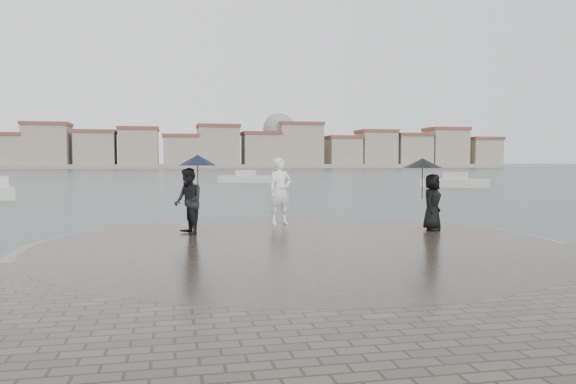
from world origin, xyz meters
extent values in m
plane|color=#2B3835|center=(0.00, 0.00, 0.00)|extent=(400.00, 400.00, 0.00)
cylinder|color=gray|center=(0.00, 3.50, 0.16)|extent=(12.50, 12.50, 0.32)
cylinder|color=#2D261E|center=(0.00, 3.50, 0.18)|extent=(11.90, 11.90, 0.36)
imported|color=white|center=(0.27, 7.20, 1.34)|extent=(0.81, 0.62, 1.97)
imported|color=black|center=(-2.48, 5.41, 1.21)|extent=(0.88, 0.99, 1.71)
cylinder|color=black|center=(-2.23, 5.51, 1.71)|extent=(0.02, 0.02, 0.90)
cone|color=black|center=(-2.23, 5.51, 2.26)|extent=(1.01, 1.01, 0.28)
imported|color=black|center=(3.99, 4.85, 1.12)|extent=(0.86, 0.88, 1.53)
cylinder|color=black|center=(3.74, 4.95, 1.66)|extent=(0.02, 0.02, 0.90)
cone|color=black|center=(3.74, 4.95, 2.18)|extent=(1.08, 1.08, 0.26)
cube|color=gray|center=(0.00, 163.00, 0.60)|extent=(260.00, 20.00, 1.20)
cube|color=#A29580|center=(-48.00, 160.00, 4.50)|extent=(10.00, 10.00, 9.00)
cube|color=brown|center=(-48.00, 160.00, 9.50)|extent=(10.60, 10.60, 1.00)
cube|color=#A29580|center=(-37.00, 160.00, 6.00)|extent=(12.00, 10.00, 12.00)
cube|color=brown|center=(-37.00, 160.00, 12.50)|extent=(12.60, 10.60, 1.00)
cube|color=#A29580|center=(-24.00, 160.00, 5.00)|extent=(11.00, 10.00, 10.00)
cube|color=brown|center=(-24.00, 160.00, 10.50)|extent=(11.60, 10.60, 1.00)
cube|color=#A29580|center=(-12.00, 160.00, 5.50)|extent=(11.00, 10.00, 11.00)
cube|color=brown|center=(-12.00, 160.00, 11.50)|extent=(11.60, 10.60, 1.00)
cube|color=#A29580|center=(0.00, 160.00, 4.50)|extent=(10.00, 10.00, 9.00)
cube|color=brown|center=(0.00, 160.00, 9.50)|extent=(10.60, 10.60, 1.00)
cube|color=#A29580|center=(11.00, 160.00, 6.00)|extent=(12.00, 10.00, 12.00)
cube|color=brown|center=(11.00, 160.00, 12.50)|extent=(12.60, 10.60, 1.00)
cube|color=#A29580|center=(24.00, 160.00, 5.00)|extent=(11.00, 10.00, 10.00)
cube|color=brown|center=(24.00, 160.00, 10.50)|extent=(11.60, 10.60, 1.00)
cube|color=#A29580|center=(36.00, 160.00, 6.50)|extent=(13.00, 10.00, 13.00)
cube|color=brown|center=(36.00, 160.00, 13.50)|extent=(13.60, 10.60, 1.00)
cube|color=#A29580|center=(50.00, 160.00, 4.50)|extent=(10.00, 10.00, 9.00)
cube|color=brown|center=(50.00, 160.00, 9.50)|extent=(10.60, 10.60, 1.00)
cube|color=#A29580|center=(61.00, 160.00, 5.50)|extent=(11.00, 10.00, 11.00)
cube|color=brown|center=(61.00, 160.00, 11.50)|extent=(11.60, 10.60, 1.00)
cube|color=#A29580|center=(73.00, 160.00, 5.00)|extent=(11.00, 10.00, 10.00)
cube|color=brown|center=(73.00, 160.00, 10.50)|extent=(11.60, 10.60, 1.00)
cube|color=#A29580|center=(85.00, 160.00, 6.00)|extent=(12.00, 10.00, 12.00)
cube|color=brown|center=(85.00, 160.00, 12.50)|extent=(12.60, 10.60, 1.00)
cube|color=#A29580|center=(98.00, 160.00, 4.50)|extent=(10.00, 10.00, 9.00)
cube|color=brown|center=(98.00, 160.00, 9.50)|extent=(10.60, 10.60, 1.00)
sphere|color=gray|center=(30.00, 162.00, 12.00)|extent=(10.00, 10.00, 10.00)
cube|color=beige|center=(4.55, 47.63, 0.25)|extent=(5.73, 2.96, 0.90)
cube|color=beige|center=(4.55, 47.63, 0.85)|extent=(2.24, 1.68, 0.90)
cube|color=beige|center=(20.45, 34.06, 0.25)|extent=(5.46, 4.39, 0.90)
cube|color=beige|center=(20.45, 34.06, 0.85)|extent=(2.33, 2.11, 0.90)
camera|label=1|loc=(-2.91, -9.12, 2.24)|focal=35.00mm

